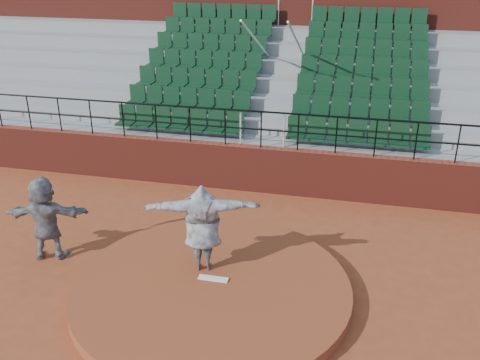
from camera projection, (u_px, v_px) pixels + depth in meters
name	position (u px, v px, depth m)	size (l,w,h in m)	color
ground	(212.00, 294.00, 10.62)	(90.00, 90.00, 0.00)	brown
pitchers_mound	(211.00, 289.00, 10.57)	(5.50, 5.50, 0.25)	brown
pitching_rubber	(213.00, 278.00, 10.65)	(0.60, 0.15, 0.03)	white
boundary_wall	(260.00, 169.00, 14.81)	(24.00, 0.30, 1.30)	maroon
wall_railing	(261.00, 121.00, 14.25)	(24.04, 0.05, 1.03)	black
seating_deck	(282.00, 105.00, 17.73)	(24.00, 5.97, 4.63)	gray
press_box_facade	(300.00, 24.00, 20.40)	(24.00, 3.00, 7.10)	maroon
pitcher	(202.00, 227.00, 10.68)	(2.30, 0.63, 1.87)	black
fielder	(46.00, 218.00, 11.52)	(1.77, 0.56, 1.91)	black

